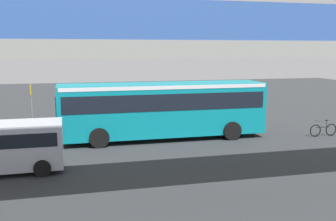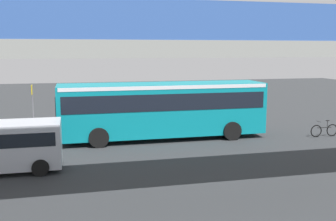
{
  "view_description": "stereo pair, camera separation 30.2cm",
  "coord_description": "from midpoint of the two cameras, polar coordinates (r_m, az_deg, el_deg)",
  "views": [
    {
      "loc": [
        3.82,
        22.26,
        5.01
      ],
      "look_at": [
        -1.68,
        0.82,
        1.6
      ],
      "focal_mm": 42.34,
      "sensor_mm": 36.0,
      "label": 1
    },
    {
      "loc": [
        3.53,
        22.34,
        5.01
      ],
      "look_at": [
        -1.68,
        0.82,
        1.6
      ],
      "focal_mm": 42.34,
      "sensor_mm": 36.0,
      "label": 2
    }
  ],
  "objects": [
    {
      "name": "ground",
      "position": [
        23.15,
        -4.16,
        -3.77
      ],
      "size": [
        80.0,
        80.0,
        0.0
      ],
      "primitive_type": "plane",
      "color": "#2D3033"
    },
    {
      "name": "city_bus",
      "position": [
        22.27,
        -0.38,
        0.69
      ],
      "size": [
        11.54,
        2.85,
        3.15
      ],
      "color": "#0C8493",
      "rests_on": "ground"
    },
    {
      "name": "parked_van",
      "position": [
        17.64,
        -22.46,
        -4.45
      ],
      "size": [
        4.8,
        2.17,
        2.05
      ],
      "color": "#B7BCC6",
      "rests_on": "ground"
    },
    {
      "name": "bicycle_black",
      "position": [
        24.79,
        21.89,
        -2.66
      ],
      "size": [
        1.77,
        0.44,
        0.96
      ],
      "color": "black",
      "rests_on": "ground"
    },
    {
      "name": "pedestrian",
      "position": [
        27.62,
        0.49,
        0.17
      ],
      "size": [
        0.38,
        0.38,
        1.79
      ],
      "color": "#2D2D38",
      "rests_on": "ground"
    },
    {
      "name": "traffic_sign",
      "position": [
        26.59,
        -18.62,
        1.56
      ],
      "size": [
        0.08,
        0.6,
        2.8
      ],
      "color": "slate",
      "rests_on": "ground"
    },
    {
      "name": "lane_dash_leftmost",
      "position": [
        27.14,
        3.06,
        -1.89
      ],
      "size": [
        2.0,
        0.2,
        0.01
      ],
      "primitive_type": "cube",
      "color": "silver",
      "rests_on": "ground"
    },
    {
      "name": "lane_dash_left",
      "position": [
        26.29,
        -5.33,
        -2.26
      ],
      "size": [
        2.0,
        0.2,
        0.01
      ],
      "primitive_type": "cube",
      "color": "silver",
      "rests_on": "ground"
    },
    {
      "name": "lane_dash_centre",
      "position": [
        26.03,
        -14.08,
        -2.6
      ],
      "size": [
        2.0,
        0.2,
        0.01
      ],
      "primitive_type": "cube",
      "color": "silver",
      "rests_on": "ground"
    },
    {
      "name": "pedestrian_overpass",
      "position": [
        12.59,
        3.4,
        7.36
      ],
      "size": [
        29.28,
        2.6,
        6.38
      ],
      "color": "gray",
      "rests_on": "ground"
    }
  ]
}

